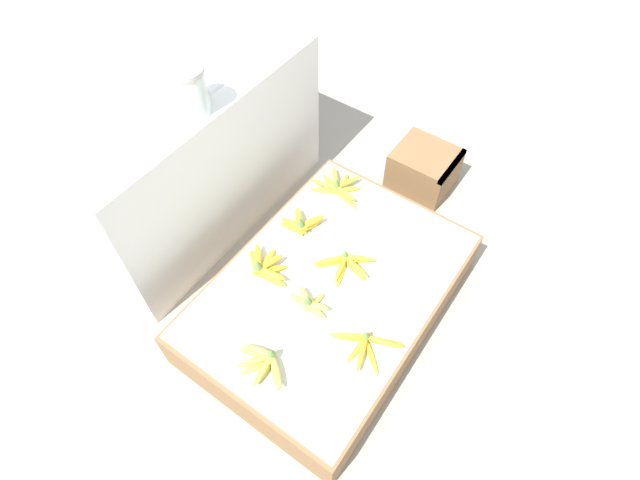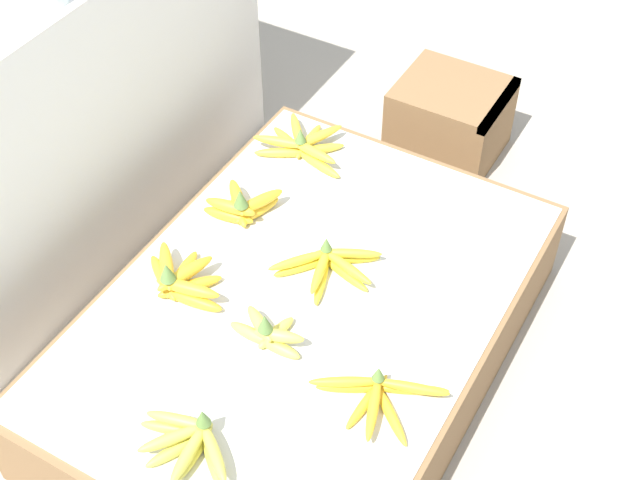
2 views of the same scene
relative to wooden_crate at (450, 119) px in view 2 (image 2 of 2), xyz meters
The scene contains 11 objects.
ground_plane 0.94m from the wooden_crate, behind, with size 10.00×10.00×0.00m, color #A89E8E.
display_platform 0.93m from the wooden_crate, behind, with size 1.21×0.85×0.24m.
back_vendor_table 1.16m from the wooden_crate, 135.17° to the left, with size 1.26×0.47×0.78m.
wooden_crate is the anchor object (origin of this frame).
banana_bunch_front_midleft 1.14m from the wooden_crate, 164.15° to the right, with size 0.22×0.27×0.08m.
banana_bunch_middle_left 1.38m from the wooden_crate, behind, with size 0.16×0.24×0.09m.
banana_bunch_middle_midleft 1.08m from the wooden_crate, behind, with size 0.11×0.18×0.10m.
banana_bunch_middle_midright 0.84m from the wooden_crate, behind, with size 0.22×0.24×0.08m.
banana_bunch_back_midleft 1.07m from the wooden_crate, 167.70° to the left, with size 0.17×0.25×0.11m.
banana_bunch_back_midright 0.82m from the wooden_crate, 162.76° to the left, with size 0.15×0.17×0.11m.
banana_bunch_back_right 0.55m from the wooden_crate, 154.17° to the left, with size 0.20×0.27×0.09m.
Camera 2 is at (-1.12, -0.69, 1.79)m, focal length 50.00 mm.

